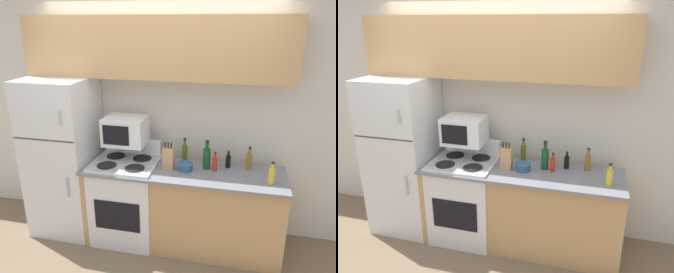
# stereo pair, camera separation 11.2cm
# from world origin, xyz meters

# --- Properties ---
(ground_plane) EXTENTS (12.00, 12.00, 0.00)m
(ground_plane) POSITION_xyz_m (0.00, 0.00, 0.00)
(ground_plane) COLOR #7F6B51
(wall_back) EXTENTS (8.00, 0.05, 2.55)m
(wall_back) POSITION_xyz_m (0.00, 0.72, 1.27)
(wall_back) COLOR silver
(wall_back) RESTS_ON ground_plane
(lower_cabinets) EXTENTS (2.03, 0.62, 0.88)m
(lower_cabinets) POSITION_xyz_m (0.34, 0.29, 0.44)
(lower_cabinets) COLOR tan
(lower_cabinets) RESTS_ON ground_plane
(refrigerator) EXTENTS (0.68, 0.71, 1.75)m
(refrigerator) POSITION_xyz_m (-1.02, 0.34, 0.88)
(refrigerator) COLOR white
(refrigerator) RESTS_ON ground_plane
(upper_cabinets) EXTENTS (2.72, 0.32, 0.61)m
(upper_cabinets) POSITION_xyz_m (0.00, 0.53, 2.06)
(upper_cabinets) COLOR tan
(upper_cabinets) RESTS_ON refrigerator
(stove) EXTENTS (0.67, 0.61, 1.07)m
(stove) POSITION_xyz_m (-0.27, 0.28, 0.47)
(stove) COLOR white
(stove) RESTS_ON ground_plane
(microwave) EXTENTS (0.43, 0.35, 0.29)m
(microwave) POSITION_xyz_m (-0.29, 0.39, 1.22)
(microwave) COLOR white
(microwave) RESTS_ON stove
(knife_block) EXTENTS (0.11, 0.09, 0.28)m
(knife_block) POSITION_xyz_m (0.19, 0.28, 1.00)
(knife_block) COLOR tan
(knife_block) RESTS_ON lower_cabinets
(bowl) EXTENTS (0.16, 0.16, 0.08)m
(bowl) POSITION_xyz_m (0.36, 0.28, 0.93)
(bowl) COLOR #335B84
(bowl) RESTS_ON lower_cabinets
(bottle_wine_green) EXTENTS (0.08, 0.08, 0.30)m
(bottle_wine_green) POSITION_xyz_m (0.57, 0.36, 1.00)
(bottle_wine_green) COLOR #194C23
(bottle_wine_green) RESTS_ON lower_cabinets
(bottle_vinegar) EXTENTS (0.06, 0.06, 0.24)m
(bottle_vinegar) POSITION_xyz_m (0.99, 0.44, 0.98)
(bottle_vinegar) COLOR olive
(bottle_vinegar) RESTS_ON lower_cabinets
(bottle_soy_sauce) EXTENTS (0.05, 0.05, 0.18)m
(bottle_soy_sauce) POSITION_xyz_m (0.78, 0.44, 0.95)
(bottle_soy_sauce) COLOR black
(bottle_soy_sauce) RESTS_ON lower_cabinets
(bottle_cooking_spray) EXTENTS (0.06, 0.06, 0.22)m
(bottle_cooking_spray) POSITION_xyz_m (1.19, 0.16, 0.97)
(bottle_cooking_spray) COLOR gold
(bottle_cooking_spray) RESTS_ON lower_cabinets
(bottle_hot_sauce) EXTENTS (0.05, 0.05, 0.20)m
(bottle_hot_sauce) POSITION_xyz_m (0.66, 0.33, 0.96)
(bottle_hot_sauce) COLOR red
(bottle_hot_sauce) RESTS_ON lower_cabinets
(bottle_olive_oil) EXTENTS (0.06, 0.06, 0.26)m
(bottle_olive_oil) POSITION_xyz_m (0.32, 0.49, 0.99)
(bottle_olive_oil) COLOR #5B6619
(bottle_olive_oil) RESTS_ON lower_cabinets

